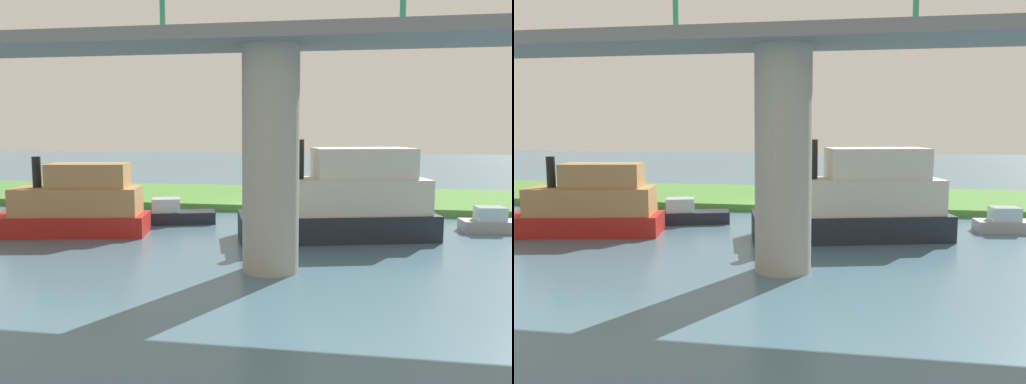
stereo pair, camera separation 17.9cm
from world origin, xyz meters
TOP-DOWN VIEW (x-y plane):
  - ground_plane at (0.00, 0.00)m, footprint 160.00×160.00m
  - grassy_bank at (0.00, -6.00)m, footprint 80.00×12.00m
  - bridge_pylon at (-2.94, 14.22)m, footprint 2.22×2.22m
  - bridge_span at (-2.94, 14.21)m, footprint 69.88×4.30m
  - person_on_bank at (-5.19, -0.92)m, footprint 0.48×0.48m
  - mooring_post at (-2.65, -1.65)m, footprint 0.20×0.20m
  - motorboat_white at (8.30, 8.79)m, footprint 8.46×4.22m
  - skiff_small at (-5.69, 7.38)m, footprint 10.41×5.77m
  - houseboat_blue at (4.20, 4.71)m, footprint 4.78×2.88m
  - pontoon_yellow at (-13.94, 4.25)m, footprint 4.25×1.89m

SIDE VIEW (x-z plane):
  - ground_plane at x=0.00m, z-range 0.00..0.00m
  - grassy_bank at x=0.00m, z-range 0.00..0.50m
  - pontoon_yellow at x=-13.94m, z-range -0.20..1.18m
  - houseboat_blue at x=4.20m, z-range -0.21..1.29m
  - mooring_post at x=-2.65m, z-range 0.50..1.50m
  - person_on_bank at x=-5.19m, z-range 0.51..1.90m
  - motorboat_white at x=8.30m, z-range -0.54..3.60m
  - skiff_small at x=-5.69m, z-range -0.66..4.40m
  - bridge_pylon at x=-2.94m, z-range 0.00..8.77m
  - bridge_span at x=-2.94m, z-range 7.64..10.89m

